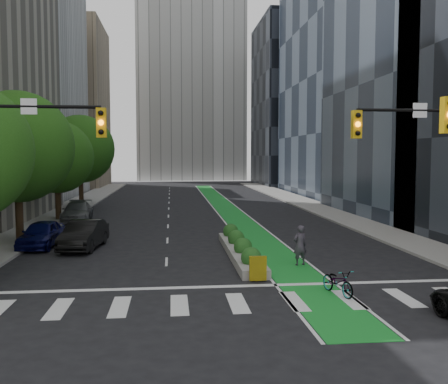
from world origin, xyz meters
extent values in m
plane|color=black|center=(0.00, 0.00, 0.00)|extent=(160.00, 160.00, 0.00)
cube|color=gray|center=(-11.80, 25.00, 0.07)|extent=(3.60, 90.00, 0.15)
cube|color=gray|center=(11.80, 25.00, 0.07)|extent=(3.60, 90.00, 0.15)
cube|color=#198B2B|center=(3.00, 30.00, 0.01)|extent=(2.20, 70.00, 0.01)
cube|color=tan|center=(-20.00, 66.00, 13.00)|extent=(14.00, 16.00, 26.00)
cube|color=#19212D|center=(21.00, 45.00, 21.00)|extent=(14.00, 24.00, 42.00)
cube|color=black|center=(20.00, 68.00, 14.00)|extent=(14.00, 18.00, 28.00)
cube|color=silver|center=(2.00, 90.00, 35.00)|extent=(22.00, 16.00, 70.00)
cylinder|color=black|center=(-11.00, 12.00, 2.52)|extent=(0.44, 0.44, 5.04)
sphere|color=#1B470F|center=(-11.00, 12.00, 5.58)|extent=(6.40, 6.40, 6.40)
cylinder|color=black|center=(-11.00, 22.00, 2.24)|extent=(0.44, 0.44, 4.48)
sphere|color=#1B470F|center=(-11.00, 22.00, 4.96)|extent=(5.60, 5.60, 5.60)
cylinder|color=black|center=(-11.00, 32.00, 2.58)|extent=(0.44, 0.44, 5.15)
sphere|color=#1B470F|center=(-11.00, 32.00, 5.70)|extent=(6.60, 6.60, 6.60)
cylinder|color=black|center=(-7.45, 0.50, 6.80)|extent=(5.50, 0.12, 0.12)
cube|color=gold|center=(-4.70, 0.50, 6.25)|extent=(0.34, 0.28, 1.05)
sphere|color=orange|center=(-4.70, 0.34, 6.25)|extent=(0.20, 0.20, 0.20)
cube|color=white|center=(-7.17, 0.47, 6.80)|extent=(0.55, 0.04, 0.55)
cylinder|color=black|center=(7.45, 0.50, 6.80)|extent=(5.50, 0.12, 0.12)
cube|color=gold|center=(4.70, 0.50, 6.25)|extent=(0.34, 0.28, 1.05)
sphere|color=orange|center=(4.70, 0.34, 6.25)|extent=(0.20, 0.20, 0.20)
cube|color=white|center=(7.17, 0.47, 6.80)|extent=(0.55, 0.04, 0.55)
cube|color=gold|center=(5.70, -4.00, 6.25)|extent=(0.34, 0.28, 1.05)
cube|color=gray|center=(1.20, 7.00, 0.20)|extent=(1.20, 10.00, 0.40)
cube|color=yellow|center=(1.20, 1.80, 0.55)|extent=(0.70, 0.12, 1.00)
sphere|color=#194C19|center=(1.20, 3.50, 0.65)|extent=(0.90, 0.90, 0.90)
sphere|color=#194C19|center=(1.20, 6.00, 0.65)|extent=(0.90, 0.90, 0.90)
sphere|color=#194C19|center=(1.20, 8.50, 0.65)|extent=(0.90, 0.90, 0.90)
sphere|color=#194C19|center=(1.20, 11.00, 0.65)|extent=(0.90, 0.90, 0.90)
imported|color=gray|center=(3.79, -0.33, 0.48)|extent=(1.13, 1.94, 0.96)
imported|color=#3A343F|center=(3.66, 4.59, 0.94)|extent=(0.77, 0.61, 1.87)
imported|color=#0C0E4A|center=(-9.41, 10.54, 0.75)|extent=(2.07, 4.49, 1.49)
imported|color=black|center=(-7.00, 9.82, 0.77)|extent=(2.18, 4.86, 1.55)
imported|color=#535558|center=(-9.50, 21.61, 0.75)|extent=(2.44, 5.30, 1.50)
camera|label=1|loc=(-2.25, -17.73, 5.10)|focal=40.00mm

